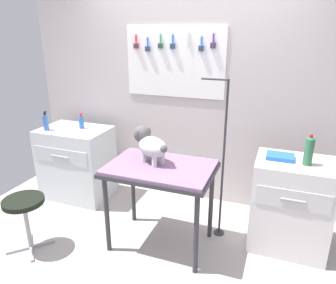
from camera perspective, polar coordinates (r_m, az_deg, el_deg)
name	(u,v)px	position (r m, az deg, el deg)	size (l,w,h in m)	color
ground	(149,259)	(3.10, -3.53, -20.35)	(4.40, 4.00, 0.04)	#ABA39F
rear_wall_panel	(191,104)	(3.67, 4.15, 6.87)	(4.00, 0.11, 2.30)	#B9AEAD
grooming_table	(160,174)	(2.87, -1.39, -5.83)	(0.96, 0.65, 0.82)	#2D2D33
grooming_arm	(222,168)	(3.05, 9.69, -4.60)	(0.30, 0.11, 1.57)	#2D2D33
dog	(149,144)	(2.86, -3.36, -0.35)	(0.42, 0.32, 0.32)	silver
counter_left	(77,163)	(4.03, -16.06, -3.59)	(0.80, 0.58, 0.87)	silver
cabinet_right	(290,205)	(3.19, 21.14, -10.48)	(0.68, 0.54, 0.87)	silver
stool	(24,208)	(3.21, -24.47, -10.75)	(0.36, 0.36, 0.53)	#9E9EA3
pump_bottle_white	(46,122)	(3.91, -21.18, 3.33)	(0.06, 0.06, 0.22)	#4069BB
spray_bottle_tall	(81,122)	(3.86, -15.35, 3.47)	(0.06, 0.06, 0.19)	#2E6AB6
soda_bottle	(309,151)	(2.93, 24.04, -1.47)	(0.08, 0.08, 0.27)	#2D6743
supply_tray	(280,157)	(3.02, 19.54, -2.50)	(0.24, 0.18, 0.04)	blue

